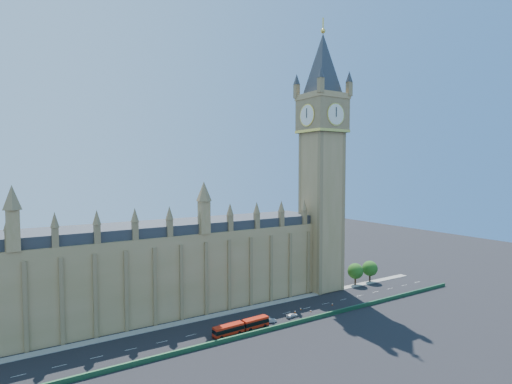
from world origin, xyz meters
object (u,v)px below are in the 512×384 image
car_grey (256,324)px  car_silver (270,320)px  red_bus (241,326)px  car_white (292,315)px

car_grey → car_silver: (4.99, 0.56, -0.05)m
car_silver → red_bus: bearing=105.6°
car_white → car_silver: bearing=83.5°
car_white → car_grey: bearing=86.2°
red_bus → car_grey: (5.37, 0.86, -0.82)m
red_bus → car_grey: size_ratio=4.15×
car_grey → car_silver: car_grey is taller
car_grey → red_bus: bearing=97.5°
red_bus → car_white: 18.50m
car_grey → car_silver: size_ratio=1.04×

